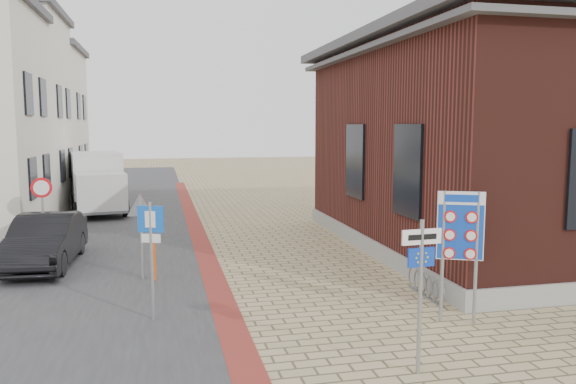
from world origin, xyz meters
name	(u,v)px	position (x,y,z in m)	size (l,w,h in m)	color
ground	(348,342)	(0.00, 0.00, 0.00)	(120.00, 120.00, 0.00)	tan
road_strip	(108,220)	(-5.50, 15.00, 0.01)	(7.00, 60.00, 0.02)	#38383A
curb_strip	(200,239)	(-2.00, 10.00, 0.01)	(0.60, 40.00, 0.02)	maroon
brick_building	(537,140)	(8.99, 7.00, 3.49)	(13.00, 13.00, 6.80)	gray
townhouse_far	(14,122)	(-10.99, 24.00, 4.17)	(7.40, 6.40, 8.30)	silver
bike_rack	(425,286)	(2.65, 2.20, 0.26)	(0.08, 1.80, 0.60)	slate
sedan	(45,241)	(-6.50, 7.24, 0.73)	(1.55, 4.44, 1.46)	black
box_truck	(98,182)	(-6.07, 17.21, 1.40)	(2.89, 5.47, 2.72)	slate
border_sign	(460,229)	(2.50, 0.50, 1.92)	(0.85, 0.42, 2.68)	gray
essen_sign	(421,272)	(0.67, -1.50, 1.67)	(0.68, 0.09, 2.51)	gray
parking_sign	(151,241)	(-3.50, 2.00, 1.66)	(0.52, 0.22, 2.44)	gray
yield_sign	(141,216)	(-3.80, 5.15, 1.67)	(0.79, 0.14, 2.21)	gray
speed_sign	(42,205)	(-6.63, 7.76, 1.67)	(0.58, 0.08, 2.48)	gray
bollard	(154,261)	(-3.50, 5.00, 0.51)	(0.09, 0.09, 1.03)	#E5500C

